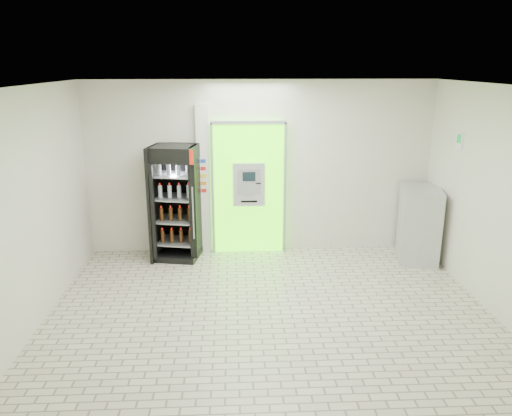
{
  "coord_description": "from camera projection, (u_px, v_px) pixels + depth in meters",
  "views": [
    {
      "loc": [
        -0.48,
        -6.03,
        3.26
      ],
      "look_at": [
        -0.13,
        1.2,
        1.15
      ],
      "focal_mm": 35.0,
      "sensor_mm": 36.0,
      "label": 1
    }
  ],
  "objects": [
    {
      "name": "room_shell",
      "position": [
        271.0,
        182.0,
        6.2
      ],
      "size": [
        6.0,
        6.0,
        6.0
      ],
      "color": "silver",
      "rests_on": "ground"
    },
    {
      "name": "steel_cabinet",
      "position": [
        419.0,
        224.0,
        8.48
      ],
      "size": [
        0.84,
        1.06,
        1.25
      ],
      "rotation": [
        0.0,
        0.0,
        -0.24
      ],
      "color": "#B7BAC0",
      "rests_on": "ground"
    },
    {
      "name": "pillar",
      "position": [
        204.0,
        180.0,
        8.65
      ],
      "size": [
        0.22,
        0.11,
        2.6
      ],
      "color": "silver",
      "rests_on": "ground"
    },
    {
      "name": "beverage_cooler",
      "position": [
        176.0,
        205.0,
        8.47
      ],
      "size": [
        0.85,
        0.81,
        1.96
      ],
      "rotation": [
        0.0,
        0.0,
        -0.19
      ],
      "color": "black",
      "rests_on": "ground"
    },
    {
      "name": "ground",
      "position": [
        270.0,
        315.0,
        6.71
      ],
      "size": [
        6.0,
        6.0,
        0.0
      ],
      "primitive_type": "plane",
      "color": "beige",
      "rests_on": "ground"
    },
    {
      "name": "atm_assembly",
      "position": [
        249.0,
        187.0,
        8.69
      ],
      "size": [
        1.3,
        0.24,
        2.33
      ],
      "color": "#45E708",
      "rests_on": "ground"
    },
    {
      "name": "exit_sign",
      "position": [
        459.0,
        140.0,
        7.6
      ],
      "size": [
        0.02,
        0.22,
        0.26
      ],
      "color": "white",
      "rests_on": "room_shell"
    }
  ]
}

